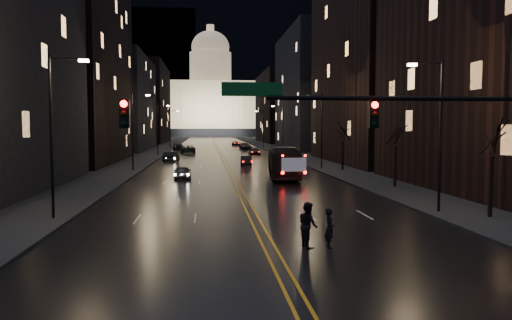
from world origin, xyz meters
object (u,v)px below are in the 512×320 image
object	(u,v)px
oncoming_car_a	(182,173)
pedestrian_a	(330,228)
bus	(283,162)
pedestrian_b	(308,225)
receding_car_a	(246,161)
traffic_signal	(435,128)
oncoming_car_b	(171,157)

from	to	relation	value
oncoming_car_a	pedestrian_a	xyz separation A→B (m)	(7.46, -28.02, 0.17)
bus	pedestrian_b	distance (m)	28.56
pedestrian_b	receding_car_a	bearing A→B (deg)	-13.27
traffic_signal	oncoming_car_a	bearing A→B (deg)	109.60
oncoming_car_a	pedestrian_b	bearing A→B (deg)	99.94
pedestrian_a	pedestrian_b	xyz separation A→B (m)	(-0.87, 0.27, 0.12)
oncoming_car_a	traffic_signal	bearing A→B (deg)	106.17
oncoming_car_b	pedestrian_b	distance (m)	52.41
oncoming_car_b	receding_car_a	distance (m)	13.05
traffic_signal	receding_car_a	distance (m)	46.44
oncoming_car_a	oncoming_car_b	size ratio (longest dim) A/B	0.87
traffic_signal	receding_car_a	xyz separation A→B (m)	(-3.41, 46.10, -4.43)
oncoming_car_b	pedestrian_a	world-z (taller)	pedestrian_a
bus	pedestrian_a	size ratio (longest dim) A/B	6.60
oncoming_car_b	pedestrian_b	xyz separation A→B (m)	(9.30, -51.58, 0.21)
traffic_signal	pedestrian_a	distance (m)	5.96
receding_car_a	pedestrian_b	bearing A→B (deg)	-86.60
traffic_signal	oncoming_car_a	distance (m)	32.65
oncoming_car_a	oncoming_car_b	bearing A→B (deg)	-86.95
bus	oncoming_car_a	bearing A→B (deg)	-171.07
traffic_signal	pedestrian_a	bearing A→B (deg)	144.08
oncoming_car_b	pedestrian_a	xyz separation A→B (m)	(10.17, -51.85, 0.09)
traffic_signal	pedestrian_b	xyz separation A→B (m)	(-4.26, 2.73, -4.13)
bus	pedestrian_b	world-z (taller)	bus
oncoming_car_a	receding_car_a	distance (m)	17.31
traffic_signal	pedestrian_a	size ratio (longest dim) A/B	10.14
pedestrian_b	oncoming_car_b	bearing A→B (deg)	-1.93
oncoming_car_a	receding_car_a	size ratio (longest dim) A/B	0.99
receding_car_a	pedestrian_a	distance (m)	43.65
pedestrian_b	traffic_signal	bearing A→B (deg)	-134.80
bus	oncoming_car_b	size ratio (longest dim) A/B	2.42
pedestrian_b	pedestrian_a	bearing A→B (deg)	-119.63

